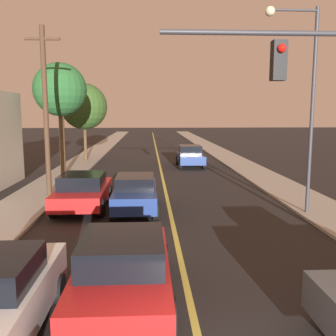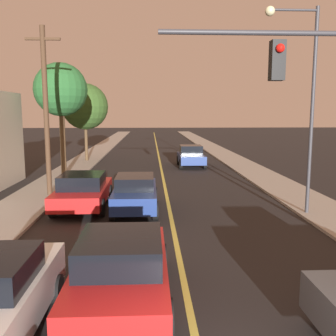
{
  "view_description": "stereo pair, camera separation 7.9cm",
  "coord_description": "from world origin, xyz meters",
  "px_view_note": "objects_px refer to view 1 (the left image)",
  "views": [
    {
      "loc": [
        -0.87,
        -4.32,
        4.04
      ],
      "look_at": [
        0.0,
        12.22,
        1.6
      ],
      "focal_mm": 40.0,
      "sensor_mm": 36.0,
      "label": 1
    },
    {
      "loc": [
        -0.79,
        -4.33,
        4.04
      ],
      "look_at": [
        0.0,
        12.22,
        1.6
      ],
      "focal_mm": 40.0,
      "sensor_mm": 36.0,
      "label": 2
    }
  ],
  "objects_px": {
    "utility_pole_left": "(46,109)",
    "tree_left_near": "(84,107)",
    "car_near_lane_second": "(135,193)",
    "streetlamp_right": "(302,85)",
    "tree_left_far": "(60,90)",
    "car_outer_lane_second": "(83,190)",
    "car_near_lane_front": "(123,267)",
    "car_far_oncoming": "(190,156)"
  },
  "relations": [
    {
      "from": "utility_pole_left",
      "to": "tree_left_near",
      "type": "height_order",
      "value": "utility_pole_left"
    },
    {
      "from": "car_near_lane_second",
      "to": "tree_left_near",
      "type": "bearing_deg",
      "value": 106.11
    },
    {
      "from": "streetlamp_right",
      "to": "tree_left_far",
      "type": "height_order",
      "value": "streetlamp_right"
    },
    {
      "from": "car_outer_lane_second",
      "to": "car_near_lane_front",
      "type": "bearing_deg",
      "value": -74.68
    },
    {
      "from": "car_near_lane_second",
      "to": "car_outer_lane_second",
      "type": "bearing_deg",
      "value": 164.03
    },
    {
      "from": "car_near_lane_front",
      "to": "tree_left_near",
      "type": "relative_size",
      "value": 0.71
    },
    {
      "from": "tree_left_far",
      "to": "car_outer_lane_second",
      "type": "bearing_deg",
      "value": -71.91
    },
    {
      "from": "car_far_oncoming",
      "to": "utility_pole_left",
      "type": "height_order",
      "value": "utility_pole_left"
    },
    {
      "from": "car_near_lane_front",
      "to": "car_outer_lane_second",
      "type": "distance_m",
      "value": 8.45
    },
    {
      "from": "car_far_oncoming",
      "to": "streetlamp_right",
      "type": "bearing_deg",
      "value": 101.07
    },
    {
      "from": "utility_pole_left",
      "to": "tree_left_far",
      "type": "height_order",
      "value": "utility_pole_left"
    },
    {
      "from": "car_far_oncoming",
      "to": "car_near_lane_front",
      "type": "bearing_deg",
      "value": 79.7
    },
    {
      "from": "car_near_lane_second",
      "to": "tree_left_near",
      "type": "relative_size",
      "value": 0.68
    },
    {
      "from": "tree_left_near",
      "to": "tree_left_far",
      "type": "xyz_separation_m",
      "value": [
        -0.18,
        -7.52,
        0.87
      ]
    },
    {
      "from": "car_near_lane_second",
      "to": "streetlamp_right",
      "type": "relative_size",
      "value": 0.55
    },
    {
      "from": "car_near_lane_front",
      "to": "car_outer_lane_second",
      "type": "bearing_deg",
      "value": 105.32
    },
    {
      "from": "car_near_lane_front",
      "to": "car_far_oncoming",
      "type": "xyz_separation_m",
      "value": [
        3.71,
        20.4,
        0.02
      ]
    },
    {
      "from": "utility_pole_left",
      "to": "tree_left_far",
      "type": "xyz_separation_m",
      "value": [
        -0.6,
        5.75,
        1.2
      ]
    },
    {
      "from": "car_near_lane_second",
      "to": "tree_left_far",
      "type": "relative_size",
      "value": 0.62
    },
    {
      "from": "car_outer_lane_second",
      "to": "tree_left_near",
      "type": "xyz_separation_m",
      "value": [
        -2.44,
        15.55,
        3.77
      ]
    },
    {
      "from": "car_near_lane_second",
      "to": "tree_left_far",
      "type": "xyz_separation_m",
      "value": [
        -4.86,
        8.67,
        4.63
      ]
    },
    {
      "from": "car_outer_lane_second",
      "to": "car_far_oncoming",
      "type": "height_order",
      "value": "car_far_oncoming"
    },
    {
      "from": "car_near_lane_front",
      "to": "utility_pole_left",
      "type": "height_order",
      "value": "utility_pole_left"
    },
    {
      "from": "car_near_lane_front",
      "to": "streetlamp_right",
      "type": "bearing_deg",
      "value": 46.04
    },
    {
      "from": "tree_left_far",
      "to": "car_near_lane_front",
      "type": "bearing_deg",
      "value": -73.29
    },
    {
      "from": "car_outer_lane_second",
      "to": "streetlamp_right",
      "type": "relative_size",
      "value": 0.59
    },
    {
      "from": "streetlamp_right",
      "to": "utility_pole_left",
      "type": "relative_size",
      "value": 0.99
    },
    {
      "from": "car_near_lane_front",
      "to": "car_outer_lane_second",
      "type": "relative_size",
      "value": 0.98
    },
    {
      "from": "car_outer_lane_second",
      "to": "tree_left_far",
      "type": "bearing_deg",
      "value": 108.09
    },
    {
      "from": "tree_left_near",
      "to": "tree_left_far",
      "type": "relative_size",
      "value": 0.91
    },
    {
      "from": "car_near_lane_front",
      "to": "tree_left_far",
      "type": "bearing_deg",
      "value": 106.71
    },
    {
      "from": "car_outer_lane_second",
      "to": "streetlamp_right",
      "type": "height_order",
      "value": "streetlamp_right"
    },
    {
      "from": "car_near_lane_front",
      "to": "car_outer_lane_second",
      "type": "height_order",
      "value": "car_near_lane_front"
    },
    {
      "from": "car_near_lane_front",
      "to": "car_near_lane_second",
      "type": "distance_m",
      "value": 7.52
    },
    {
      "from": "car_outer_lane_second",
      "to": "utility_pole_left",
      "type": "height_order",
      "value": "utility_pole_left"
    },
    {
      "from": "car_far_oncoming",
      "to": "tree_left_far",
      "type": "xyz_separation_m",
      "value": [
        -8.56,
        -4.21,
        4.61
      ]
    },
    {
      "from": "tree_left_near",
      "to": "tree_left_far",
      "type": "distance_m",
      "value": 7.57
    },
    {
      "from": "streetlamp_right",
      "to": "tree_left_near",
      "type": "bearing_deg",
      "value": 122.98
    },
    {
      "from": "car_near_lane_second",
      "to": "car_outer_lane_second",
      "type": "relative_size",
      "value": 0.93
    },
    {
      "from": "streetlamp_right",
      "to": "tree_left_near",
      "type": "xyz_separation_m",
      "value": [
        -11.08,
        17.07,
        -0.54
      ]
    },
    {
      "from": "car_outer_lane_second",
      "to": "utility_pole_left",
      "type": "distance_m",
      "value": 4.6
    },
    {
      "from": "car_near_lane_front",
      "to": "tree_left_far",
      "type": "height_order",
      "value": "tree_left_far"
    }
  ]
}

